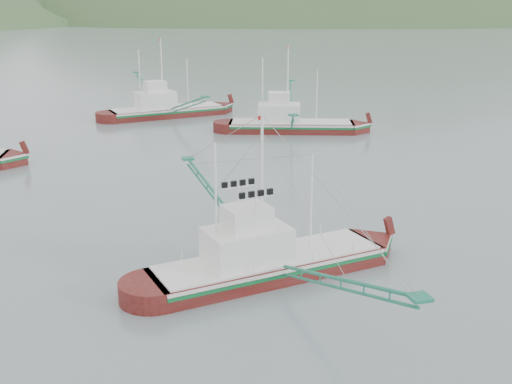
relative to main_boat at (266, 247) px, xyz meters
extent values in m
plane|color=slate|center=(1.09, -0.19, -1.75)|extent=(1200.00, 1200.00, 0.00)
cube|color=#4E100D|center=(0.17, 0.03, -1.57)|extent=(14.09, 6.12, 1.82)
cube|color=silver|center=(0.17, 0.03, -0.79)|extent=(13.83, 6.14, 0.20)
cube|color=#0E622F|center=(0.17, 0.03, -1.02)|extent=(13.84, 6.16, 0.20)
cube|color=silver|center=(0.17, 0.03, -0.61)|extent=(13.38, 5.82, 0.11)
cube|color=silver|center=(-1.17, -0.22, 0.34)|extent=(5.01, 3.71, 2.00)
cube|color=silver|center=(-1.17, -0.22, 1.98)|extent=(2.70, 2.41, 1.27)
cylinder|color=white|center=(-0.28, -0.05, 3.44)|extent=(0.15, 0.15, 8.19)
cylinder|color=white|center=(-2.96, -0.56, 2.82)|extent=(0.13, 0.13, 6.96)
cylinder|color=white|center=(2.85, 0.54, 2.21)|extent=(0.11, 0.11, 5.73)
cube|color=#4E100D|center=(2.20, 51.50, -1.55)|extent=(15.29, 6.58, 1.98)
cube|color=silver|center=(2.20, 51.50, -0.71)|extent=(15.01, 6.61, 0.22)
cube|color=#0E622F|center=(2.20, 51.50, -0.96)|extent=(15.01, 6.63, 0.22)
cube|color=silver|center=(2.20, 51.50, -0.52)|extent=(14.52, 6.26, 0.12)
cube|color=silver|center=(0.75, 51.23, 0.52)|extent=(5.43, 4.01, 2.17)
cube|color=silver|center=(0.75, 51.23, 2.30)|extent=(2.92, 2.60, 1.38)
cylinder|color=white|center=(1.72, 51.41, 3.88)|extent=(0.16, 0.16, 8.89)
cylinder|color=white|center=(-1.20, 50.87, 3.21)|extent=(0.14, 0.14, 7.56)
cylinder|color=white|center=(5.12, 52.04, 2.55)|extent=(0.12, 0.12, 6.22)
cube|color=#4E100D|center=(14.65, 37.72, -1.56)|extent=(14.92, 8.23, 1.93)
cube|color=silver|center=(14.65, 37.72, -0.74)|extent=(14.67, 8.21, 0.21)
cube|color=#0E622F|center=(14.65, 37.72, -0.98)|extent=(14.68, 8.23, 0.21)
cube|color=silver|center=(14.65, 37.72, -0.55)|extent=(14.18, 7.82, 0.12)
cube|color=silver|center=(13.28, 38.18, 0.47)|extent=(5.54, 4.45, 2.12)
cube|color=silver|center=(13.28, 38.18, 2.20)|extent=(3.05, 2.80, 1.35)
cylinder|color=white|center=(14.19, 37.87, 3.74)|extent=(0.15, 0.15, 8.67)
cylinder|color=white|center=(11.45, 38.79, 3.09)|extent=(0.13, 0.13, 7.37)
cylinder|color=white|center=(17.39, 36.81, 2.44)|extent=(0.12, 0.12, 6.07)
ellipsoid|color=#37552B|center=(241.09, 429.81, -1.75)|extent=(684.00, 432.00, 306.00)
ellipsoid|color=slate|center=(31.09, 559.81, -1.75)|extent=(960.00, 400.00, 240.00)
camera|label=1|loc=(-9.88, -31.94, 13.53)|focal=45.00mm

